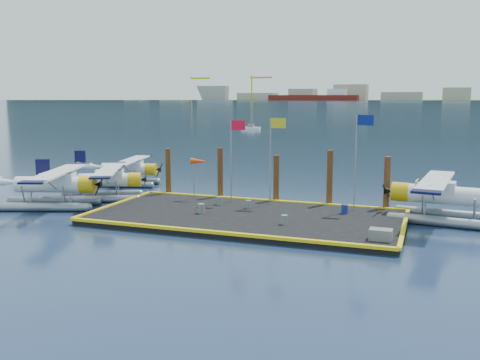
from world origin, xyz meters
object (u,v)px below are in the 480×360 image
object	(u,v)px
seaplane_a	(53,187)
drum_3	(201,208)
seaplane_d	(442,198)
piling_4	(387,185)
flagpole_yellow	(273,148)
piling_1	(220,175)
flagpole_red	(234,148)
piling_3	(330,180)
piling_2	(276,180)
crate	(381,235)
seaplane_b	(105,182)
drum_5	(248,204)
seaplane_c	(127,171)
drum_0	(219,201)
drum_1	(284,220)
piling_0	(168,173)
drum_4	(345,209)
windsock	(200,162)
flagpole_blue	(359,148)

from	to	relation	value
seaplane_a	drum_3	size ratio (longest dim) A/B	15.73
seaplane_d	piling_4	world-z (taller)	piling_4
flagpole_yellow	piling_1	size ratio (longest dim) A/B	1.48
flagpole_red	piling_3	bearing A→B (deg)	13.25
piling_2	crate	bearing A→B (deg)	-46.44
seaplane_b	piling_1	xyz separation A→B (m)	(8.78, 2.57, 0.66)
drum_5	piling_1	distance (m)	5.16
seaplane_b	seaplane_c	size ratio (longest dim) A/B	1.00
flagpole_red	drum_0	bearing A→B (deg)	-112.77
seaplane_b	drum_5	bearing A→B (deg)	60.79
drum_1	seaplane_a	bearing A→B (deg)	177.64
flagpole_red	piling_0	size ratio (longest dim) A/B	1.50
drum_4	piling_3	bearing A→B (deg)	118.28
crate	flagpole_yellow	xyz separation A→B (m)	(-8.24, 7.28, 3.81)
seaplane_b	drum_4	distance (m)	18.86
seaplane_b	crate	xyz separation A→B (m)	(21.73, -6.31, -0.73)
seaplane_a	drum_1	bearing A→B (deg)	69.03
seaplane_a	crate	xyz separation A→B (m)	(23.51, -2.42, -0.87)
seaplane_d	windsock	world-z (taller)	seaplane_d
seaplane_c	windsock	bearing A→B (deg)	47.49
seaplane_c	drum_3	xyz separation A→B (m)	(11.79, -10.04, -0.66)
flagpole_yellow	windsock	world-z (taller)	flagpole_yellow
crate	seaplane_c	bearing A→B (deg)	151.47
seaplane_b	drum_1	distance (m)	16.54
piling_4	seaplane_a	bearing A→B (deg)	-164.35
crate	piling_3	bearing A→B (deg)	116.59
drum_0	flagpole_red	bearing A→B (deg)	67.23
flagpole_yellow	piling_0	distance (m)	9.67
windsock	piling_1	size ratio (longest dim) A/B	0.74
seaplane_c	piling_4	world-z (taller)	piling_4
seaplane_b	drum_0	xyz separation A→B (m)	(9.90, -0.43, -0.75)
flagpole_blue	piling_3	size ratio (longest dim) A/B	1.51
seaplane_d	piling_4	size ratio (longest dim) A/B	2.64
flagpole_blue	piling_1	distance (m)	11.12
seaplane_b	seaplane_a	bearing A→B (deg)	-49.50
crate	piling_2	bearing A→B (deg)	133.56
seaplane_c	windsock	size ratio (longest dim) A/B	2.87
windsock	piling_0	size ratio (longest dim) A/B	0.78
drum_5	piling_0	distance (m)	8.84
seaplane_d	flagpole_yellow	world-z (taller)	flagpole_yellow
seaplane_a	drum_4	xyz separation A→B (m)	(20.63, 3.56, -0.87)
seaplane_a	flagpole_yellow	size ratio (longest dim) A/B	1.63
seaplane_c	crate	world-z (taller)	seaplane_c
drum_3	flagpole_blue	bearing A→B (deg)	24.67
drum_1	piling_4	size ratio (longest dim) A/B	0.14
seaplane_c	drum_1	size ratio (longest dim) A/B	15.49
seaplane_b	windsock	world-z (taller)	windsock
flagpole_blue	piling_0	world-z (taller)	flagpole_blue
seaplane_d	seaplane_c	bearing A→B (deg)	84.51
seaplane_c	drum_3	bearing A→B (deg)	37.02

